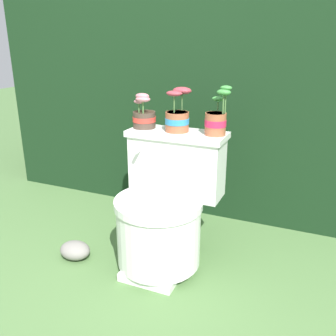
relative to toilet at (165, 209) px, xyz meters
The scene contains 7 objects.
ground_plane 0.30m from the toilet, 140.91° to the right, with size 12.00×12.00×0.00m, color #4C703D.
hedge_backdrop 1.24m from the toilet, 92.27° to the left, with size 2.89×1.04×1.65m.
toilet is the anchor object (origin of this frame).
potted_plant_left 0.49m from the toilet, 139.66° to the left, with size 0.12×0.13×0.19m.
potted_plant_midleft 0.47m from the toilet, 90.30° to the left, with size 0.12×0.15×0.22m.
potted_plant_middle 0.51m from the toilet, 40.16° to the left, with size 0.12×0.12×0.24m.
garden_stone 0.54m from the toilet, 158.83° to the right, with size 0.17×0.13×0.09m.
Camera 1 is at (0.73, -1.52, 1.12)m, focal length 40.00 mm.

